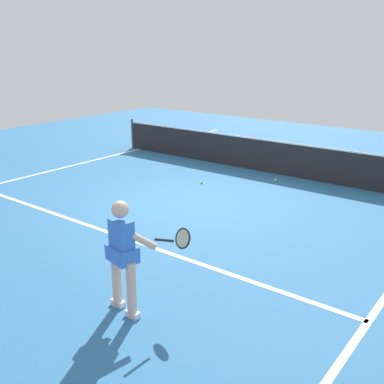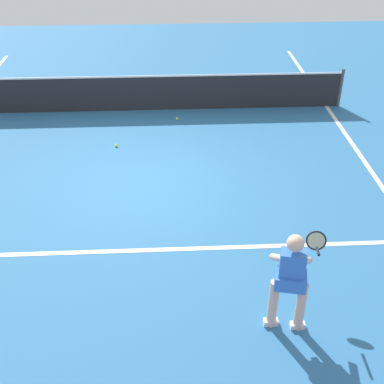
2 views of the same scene
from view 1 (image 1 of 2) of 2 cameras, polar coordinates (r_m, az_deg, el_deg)
The scene contains 7 objects.
ground_plane at distance 10.14m, azimuth -1.37°, elevation -1.62°, with size 24.10×24.10×0.00m, color teal.
service_line_marking at distance 8.74m, azimuth -9.89°, elevation -5.14°, with size 9.45×0.10×0.01m, color white.
sideline_left_marking at distance 13.49m, azimuth -17.24°, elevation 2.53°, with size 0.10×16.54×0.01m, color white.
court_net at distance 12.91m, azimuth 8.72°, elevation 4.59°, with size 10.13×0.08×1.00m.
tennis_player at distance 5.95m, azimuth -8.40°, elevation -7.49°, with size 0.91×0.90×1.55m.
tennis_ball_near at distance 11.70m, azimuth 1.23°, elevation 1.22°, with size 0.07×0.07×0.07m, color #D1E533.
tennis_ball_far at distance 12.11m, azimuth 10.42°, elevation 1.51°, with size 0.07×0.07×0.07m, color #D1E533.
Camera 1 is at (6.01, -7.44, 3.37)m, focal length 42.73 mm.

